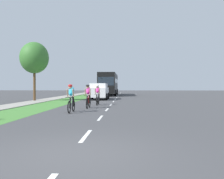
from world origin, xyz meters
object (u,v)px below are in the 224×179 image
at_px(cyclist_distant, 98,95).
at_px(street_tree_near, 34,58).
at_px(suv_white, 99,91).
at_px(bus_black, 109,83).
at_px(cyclist_trailing, 88,96).
at_px(cyclist_lead, 71,98).

bearing_deg(cyclist_distant, street_tree_near, 145.67).
xyz_separation_m(suv_white, bus_black, (0.23, 12.57, 1.03)).
distance_m(cyclist_trailing, street_tree_near, 10.54).
bearing_deg(street_tree_near, cyclist_trailing, -48.67).
relative_size(suv_white, street_tree_near, 0.80).
relative_size(cyclist_lead, cyclist_trailing, 1.00).
xyz_separation_m(cyclist_distant, bus_black, (-0.58, 20.51, 1.17)).
distance_m(cyclist_distant, street_tree_near, 9.03).
relative_size(cyclist_trailing, cyclist_distant, 1.00).
bearing_deg(cyclist_trailing, street_tree_near, 131.33).
xyz_separation_m(cyclist_distant, street_tree_near, (-6.88, 4.70, 3.47)).
relative_size(cyclist_lead, cyclist_distant, 1.00).
distance_m(suv_white, bus_black, 12.61).
xyz_separation_m(cyclist_lead, suv_white, (0.05, 13.31, 0.14)).
bearing_deg(cyclist_lead, bus_black, 89.38).
height_order(cyclist_lead, street_tree_near, street_tree_near).
bearing_deg(cyclist_lead, suv_white, 89.78).
distance_m(cyclist_lead, cyclist_distant, 5.44).
relative_size(cyclist_trailing, bus_black, 0.15).
bearing_deg(bus_black, suv_white, -91.05).
bearing_deg(cyclist_lead, cyclist_distant, 80.86).
xyz_separation_m(cyclist_trailing, cyclist_distant, (0.31, 2.77, 0.00)).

